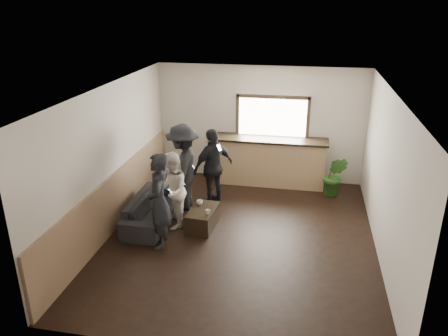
% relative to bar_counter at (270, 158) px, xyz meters
% --- Properties ---
extents(ground, '(5.00, 6.00, 0.01)m').
position_rel_bar_counter_xyz_m(ground, '(-0.30, -2.70, -0.64)').
color(ground, black).
extents(room_shell, '(5.01, 6.01, 2.80)m').
position_rel_bar_counter_xyz_m(room_shell, '(-1.04, -2.70, 0.83)').
color(room_shell, silver).
rests_on(room_shell, ground).
extents(bar_counter, '(2.70, 0.68, 2.13)m').
position_rel_bar_counter_xyz_m(bar_counter, '(0.00, 0.00, 0.00)').
color(bar_counter, tan).
rests_on(bar_counter, ground).
extents(sofa, '(0.75, 1.91, 0.56)m').
position_rel_bar_counter_xyz_m(sofa, '(-2.13, -2.42, -0.36)').
color(sofa, black).
rests_on(sofa, ground).
extents(coffee_table, '(0.55, 0.90, 0.38)m').
position_rel_bar_counter_xyz_m(coffee_table, '(-1.08, -2.45, -0.45)').
color(coffee_table, black).
rests_on(coffee_table, ground).
extents(cup_a, '(0.17, 0.17, 0.10)m').
position_rel_bar_counter_xyz_m(cup_a, '(-1.19, -2.26, -0.21)').
color(cup_a, silver).
rests_on(cup_a, coffee_table).
extents(cup_b, '(0.13, 0.13, 0.09)m').
position_rel_bar_counter_xyz_m(cup_b, '(-0.94, -2.63, -0.21)').
color(cup_b, silver).
rests_on(cup_b, coffee_table).
extents(potted_plant, '(0.61, 0.53, 0.96)m').
position_rel_bar_counter_xyz_m(potted_plant, '(1.52, -0.45, -0.16)').
color(potted_plant, '#2D6623').
rests_on(potted_plant, ground).
extents(person_a, '(0.57, 0.73, 1.78)m').
position_rel_bar_counter_xyz_m(person_a, '(-1.68, -3.28, 0.25)').
color(person_a, black).
rests_on(person_a, ground).
extents(person_b, '(0.76, 0.87, 1.53)m').
position_rel_bar_counter_xyz_m(person_b, '(-1.68, -2.54, 0.13)').
color(person_b, white).
rests_on(person_b, ground).
extents(person_c, '(0.77, 1.24, 1.86)m').
position_rel_bar_counter_xyz_m(person_c, '(-1.68, -1.71, 0.29)').
color(person_c, black).
rests_on(person_c, ground).
extents(person_d, '(0.97, 1.02, 1.70)m').
position_rel_bar_counter_xyz_m(person_d, '(-1.11, -1.35, 0.21)').
color(person_d, black).
rests_on(person_d, ground).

